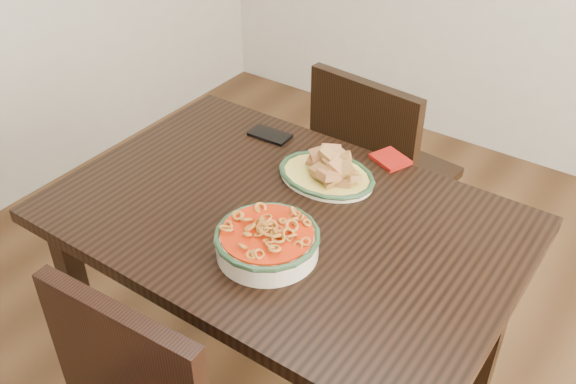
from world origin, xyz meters
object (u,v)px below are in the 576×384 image
Objects in this scene: fish_plate at (327,166)px; smartphone at (270,135)px; chair_far at (376,170)px; noodle_bowl at (267,239)px; dining_table at (284,241)px.

smartphone is (-0.27, 0.10, -0.04)m from fish_plate.
chair_far is at bearing 98.51° from fish_plate.
fish_plate is 1.08× the size of noodle_bowl.
noodle_bowl reaches higher than smartphone.
noodle_bowl is at bearing -68.92° from dining_table.
noodle_bowl is at bearing -81.45° from fish_plate.
chair_far is at bearing 95.52° from dining_table.
noodle_bowl is 2.01× the size of smartphone.
dining_table is 1.39× the size of chair_far.
dining_table is 0.21m from noodle_bowl.
smartphone is (-0.27, 0.30, 0.10)m from dining_table.
smartphone is at bearing 125.73° from noodle_bowl.
fish_plate is (0.00, 0.20, 0.14)m from dining_table.
smartphone is at bearing 160.22° from fish_plate.
chair_far reaches higher than fish_plate.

